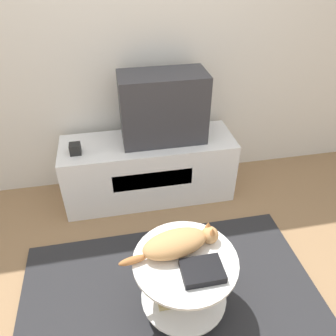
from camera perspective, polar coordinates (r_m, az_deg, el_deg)
The scene contains 9 objects.
ground_plane at distance 2.23m, azimuth 0.55°, elevation -21.74°, with size 12.00×12.00×0.00m, color #93704C.
wall_back at distance 2.60m, azimuth -5.76°, elevation 22.84°, with size 8.00×0.05×2.60m.
rug at distance 2.22m, azimuth 0.55°, elevation -21.60°, with size 1.87×1.15×0.02m.
tv_stand at distance 2.75m, azimuth -3.34°, elevation -0.13°, with size 1.38×0.46×0.53m.
tv at distance 2.51m, azimuth -0.86°, elevation 10.43°, with size 0.65×0.32×0.53m.
speaker at distance 2.52m, azimuth -15.85°, elevation 3.24°, with size 0.08×0.08×0.08m.
coffee_table at distance 1.95m, azimuth 2.85°, elevation -18.77°, with size 0.57×0.57×0.44m.
dvd_box at distance 1.75m, azimuth 5.98°, elevation -17.38°, with size 0.21×0.16×0.04m.
cat at distance 1.81m, azimuth 1.72°, elevation -12.91°, with size 0.57×0.23×0.12m.
Camera 1 is at (-0.25, -1.17, 1.88)m, focal length 35.00 mm.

